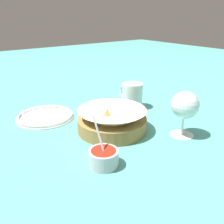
# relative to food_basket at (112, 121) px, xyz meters

# --- Properties ---
(ground_plane) EXTENTS (4.00, 4.00, 0.00)m
(ground_plane) POSITION_rel_food_basket_xyz_m (0.02, -0.02, -0.03)
(ground_plane) COLOR teal
(food_basket) EXTENTS (0.22, 0.22, 0.09)m
(food_basket) POSITION_rel_food_basket_xyz_m (0.00, 0.00, 0.00)
(food_basket) COLOR olive
(food_basket) RESTS_ON ground_plane
(sauce_cup) EXTENTS (0.08, 0.08, 0.12)m
(sauce_cup) POSITION_rel_food_basket_xyz_m (-0.15, 0.14, -0.01)
(sauce_cup) COLOR #B7B7BC
(sauce_cup) RESTS_ON ground_plane
(wine_glass) EXTENTS (0.08, 0.08, 0.14)m
(wine_glass) POSITION_rel_food_basket_xyz_m (-0.16, -0.15, 0.06)
(wine_glass) COLOR silver
(wine_glass) RESTS_ON ground_plane
(beer_mug) EXTENTS (0.12, 0.08, 0.10)m
(beer_mug) POSITION_rel_food_basket_xyz_m (0.12, -0.19, 0.01)
(beer_mug) COLOR silver
(beer_mug) RESTS_ON ground_plane
(side_plate) EXTENTS (0.20, 0.20, 0.01)m
(side_plate) POSITION_rel_food_basket_xyz_m (0.22, 0.13, -0.03)
(side_plate) COLOR white
(side_plate) RESTS_ON ground_plane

